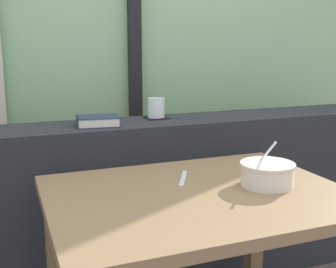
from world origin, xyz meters
name	(u,v)px	position (x,y,z in m)	size (l,w,h in m)	color
window_divider_post	(134,16)	(0.08, 1.17, 1.30)	(0.07, 0.05, 2.60)	black
dark_console_ledge	(160,205)	(0.00, 0.55, 0.40)	(2.80, 0.30, 0.81)	#23262B
breakfast_table	(198,225)	(-0.09, -0.06, 0.57)	(0.94, 0.72, 0.68)	brown
coaster_square	(156,118)	(0.01, 0.61, 0.81)	(0.10, 0.10, 0.01)	black
juice_glass	(156,109)	(0.01, 0.61, 0.85)	(0.08, 0.08, 0.09)	white
closed_book	(97,121)	(-0.29, 0.53, 0.83)	(0.19, 0.15, 0.04)	#1E2D47
soup_bowl	(267,174)	(0.14, -0.09, 0.72)	(0.18, 0.18, 0.16)	silver
fork_utensil	(183,179)	(-0.09, 0.07, 0.68)	(0.02, 0.17, 0.01)	silver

